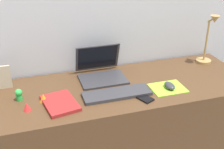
% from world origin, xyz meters
% --- Properties ---
extents(back_wall, '(2.98, 0.05, 1.66)m').
position_xyz_m(back_wall, '(0.00, 0.34, 0.83)').
color(back_wall, '#B2B7C1').
rests_on(back_wall, ground_plane).
extents(desk, '(1.78, 0.61, 0.74)m').
position_xyz_m(desk, '(0.00, 0.00, 0.37)').
color(desk, '#4C331E').
rests_on(desk, ground_plane).
extents(laptop, '(0.30, 0.28, 0.21)m').
position_xyz_m(laptop, '(-0.05, 0.17, 0.79)').
color(laptop, '#333338').
rests_on(laptop, desk).
extents(keyboard, '(0.41, 0.13, 0.02)m').
position_xyz_m(keyboard, '(-0.02, -0.10, 0.75)').
color(keyboard, '#333338').
rests_on(keyboard, desk).
extents(mousepad, '(0.21, 0.17, 0.00)m').
position_xyz_m(mousepad, '(0.31, -0.11, 0.74)').
color(mousepad, '#8CDB33').
rests_on(mousepad, desk).
extents(mouse, '(0.06, 0.10, 0.03)m').
position_xyz_m(mouse, '(0.32, -0.12, 0.76)').
color(mouse, '#333338').
rests_on(mouse, mousepad).
extents(cell_phone, '(0.11, 0.14, 0.01)m').
position_xyz_m(cell_phone, '(0.12, -0.18, 0.74)').
color(cell_phone, black).
rests_on(cell_phone, desk).
extents(desk_lamp, '(0.11, 0.14, 0.37)m').
position_xyz_m(desk_lamp, '(0.75, 0.15, 0.92)').
color(desk_lamp, '#A5844C').
rests_on(desk_lamp, desk).
extents(notebook_pad, '(0.21, 0.27, 0.02)m').
position_xyz_m(notebook_pad, '(-0.36, -0.11, 0.75)').
color(notebook_pad, maroon).
rests_on(notebook_pad, desk).
extents(picture_frame, '(0.12, 0.02, 0.15)m').
position_xyz_m(picture_frame, '(-0.67, 0.19, 0.81)').
color(picture_frame, '#B2A58C').
rests_on(picture_frame, desk).
extents(toy_figurine_red, '(0.04, 0.04, 0.05)m').
position_xyz_m(toy_figurine_red, '(-0.54, -0.11, 0.76)').
color(toy_figurine_red, red).
rests_on(toy_figurine_red, desk).
extents(toy_figurine_green, '(0.04, 0.04, 0.07)m').
position_xyz_m(toy_figurine_green, '(-0.58, 0.01, 0.78)').
color(toy_figurine_green, green).
rests_on(toy_figurine_green, desk).
extents(toy_figurine_orange, '(0.05, 0.05, 0.05)m').
position_xyz_m(toy_figurine_orange, '(-0.45, -0.05, 0.77)').
color(toy_figurine_orange, orange).
rests_on(toy_figurine_orange, desk).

